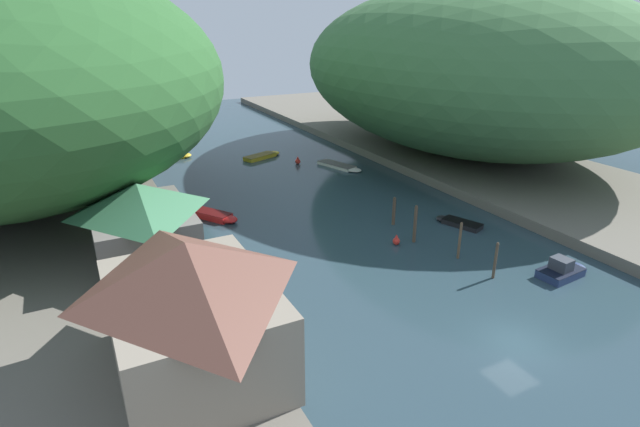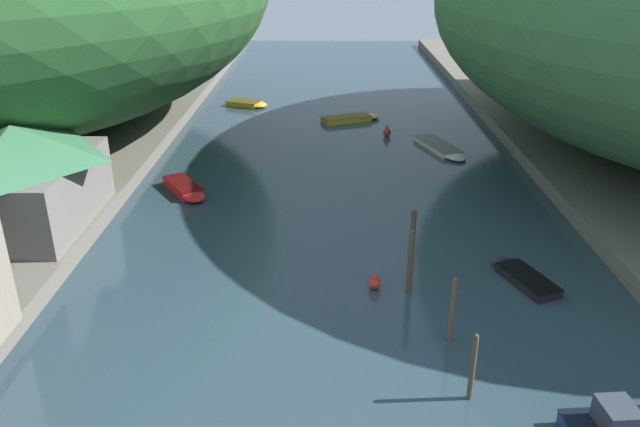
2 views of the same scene
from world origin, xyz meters
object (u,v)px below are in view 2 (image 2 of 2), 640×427
at_px(boat_red_skiff, 521,275).
at_px(boat_small_dinghy, 353,118).
at_px(boat_far_upstream, 186,190).
at_px(boathouse_shed, 19,174).
at_px(boat_open_rowboat, 249,104).
at_px(boat_cabin_cruiser, 442,149).
at_px(channel_buoy_near, 375,282).
at_px(channel_buoy_far, 387,132).
at_px(person_on_quay, 80,197).

xyz_separation_m(boat_red_skiff, boat_small_dinghy, (-7.24, 29.59, 0.02)).
xyz_separation_m(boat_red_skiff, boat_far_upstream, (-19.00, 11.10, 0.09)).
height_order(boathouse_shed, boat_open_rowboat, boathouse_shed).
distance_m(boathouse_shed, boat_red_skiff, 26.93).
height_order(boat_cabin_cruiser, boat_small_dinghy, boat_small_dinghy).
height_order(boat_far_upstream, channel_buoy_near, channel_buoy_near).
xyz_separation_m(channel_buoy_near, channel_buoy_far, (2.83, 25.63, 0.04)).
xyz_separation_m(boat_cabin_cruiser, channel_buoy_near, (-6.91, -21.53, 0.15)).
bearing_deg(boat_far_upstream, boat_small_dinghy, -155.65).
relative_size(boat_far_upstream, channel_buoy_far, 4.73).
relative_size(boat_red_skiff, channel_buoy_near, 5.01).
relative_size(boat_red_skiff, boat_open_rowboat, 1.01).
bearing_deg(boat_red_skiff, boat_far_upstream, 129.17).
xyz_separation_m(boathouse_shed, boat_small_dinghy, (19.09, 25.25, -3.64)).
bearing_deg(boathouse_shed, boat_small_dinghy, 52.92).
xyz_separation_m(boat_red_skiff, person_on_quay, (-23.82, 5.73, 1.72)).
height_order(boat_red_skiff, boat_far_upstream, boat_far_upstream).
xyz_separation_m(boat_red_skiff, channel_buoy_far, (-4.51, 24.64, 0.17)).
relative_size(boat_red_skiff, boat_far_upstream, 0.95).
relative_size(boathouse_shed, channel_buoy_far, 9.79).
bearing_deg(boat_cabin_cruiser, boathouse_shed, 13.30).
bearing_deg(boat_open_rowboat, channel_buoy_far, 73.07).
height_order(boathouse_shed, channel_buoy_far, boathouse_shed).
relative_size(boat_cabin_cruiser, channel_buoy_near, 7.36).
height_order(boathouse_shed, boat_cabin_cruiser, boathouse_shed).
bearing_deg(boat_red_skiff, boat_cabin_cruiser, 70.70).
bearing_deg(boat_far_upstream, boathouse_shed, 9.51).
bearing_deg(boat_open_rowboat, boat_cabin_cruiser, 71.24).
bearing_deg(boathouse_shed, person_on_quay, 28.98).
bearing_deg(person_on_quay, channel_buoy_far, -41.00).
height_order(boathouse_shed, channel_buoy_near, boathouse_shed).
bearing_deg(boat_cabin_cruiser, boat_far_upstream, 8.21).
bearing_deg(boat_small_dinghy, channel_buoy_far, 7.35).
bearing_deg(person_on_quay, boathouse_shed, 123.57).
bearing_deg(channel_buoy_near, channel_buoy_far, 83.70).
xyz_separation_m(boat_red_skiff, boat_open_rowboat, (-17.62, 34.89, 0.04)).
height_order(channel_buoy_near, person_on_quay, person_on_quay).
distance_m(boathouse_shed, boat_cabin_cruiser, 30.77).
xyz_separation_m(boathouse_shed, channel_buoy_far, (21.81, 20.30, -3.49)).
height_order(boat_small_dinghy, channel_buoy_far, channel_buoy_far).
xyz_separation_m(boathouse_shed, person_on_quay, (2.51, 1.39, -1.94)).
distance_m(boat_far_upstream, boat_cabin_cruiser, 20.82).
xyz_separation_m(boat_red_skiff, boat_cabin_cruiser, (-0.44, 20.54, -0.03)).
distance_m(boat_open_rowboat, channel_buoy_far, 16.64).
height_order(boat_open_rowboat, channel_buoy_far, channel_buoy_far).
relative_size(boat_open_rowboat, person_on_quay, 2.65).
bearing_deg(channel_buoy_near, boat_small_dinghy, 89.81).
distance_m(boat_cabin_cruiser, channel_buoy_far, 5.78).
distance_m(boathouse_shed, boat_small_dinghy, 31.86).
distance_m(boathouse_shed, channel_buoy_near, 20.03).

